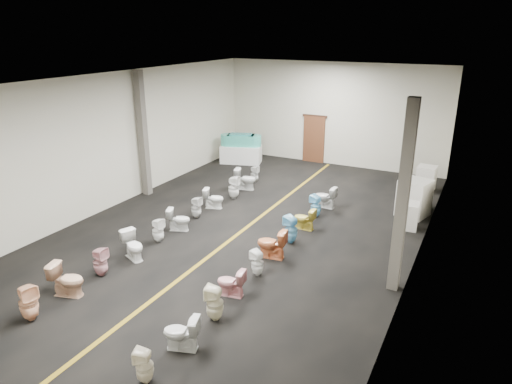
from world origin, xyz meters
TOP-DOWN VIEW (x-y plane):
  - floor at (0.00, 0.00)m, footprint 16.00×16.00m
  - ceiling at (0.00, 0.00)m, footprint 16.00×16.00m
  - wall_back at (0.00, 8.00)m, footprint 10.00×0.00m
  - wall_left at (-5.00, 0.00)m, footprint 0.00×16.00m
  - wall_right at (5.00, 0.00)m, footprint 0.00×16.00m
  - aisle_stripe at (0.00, 0.00)m, footprint 0.12×15.60m
  - back_door at (-0.80, 7.94)m, footprint 1.00×0.10m
  - door_frame at (-0.80, 7.95)m, footprint 1.15×0.08m
  - column_left at (-4.75, 1.00)m, footprint 0.25×0.25m
  - column_right at (4.75, -1.50)m, footprint 0.25×0.25m
  - display_table at (-3.69, 6.28)m, footprint 1.99×1.39m
  - bathtub at (-3.69, 6.28)m, footprint 1.79×1.05m
  - appliance_crate_a at (4.40, 2.25)m, footprint 0.69×0.69m
  - appliance_crate_b at (4.40, 3.36)m, footprint 1.10×1.10m
  - appliance_crate_c at (4.40, 4.22)m, footprint 0.78×0.78m
  - appliance_crate_d at (4.40, 6.17)m, footprint 0.70×0.70m
  - toilet_left_1 at (-1.80, -6.30)m, footprint 0.47×0.47m
  - toilet_left_2 at (-1.85, -5.25)m, footprint 0.87×0.65m
  - toilet_left_3 at (-1.84, -4.25)m, footprint 0.36×0.36m
  - toilet_left_4 at (-1.73, -3.18)m, footprint 0.86×0.68m
  - toilet_left_5 at (-1.79, -2.07)m, footprint 0.37×0.36m
  - toilet_left_6 at (-1.75, -1.13)m, footprint 0.78×0.61m
  - toilet_left_7 at (-1.82, -0.09)m, footprint 0.34×0.34m
  - toilet_left_8 at (-1.78, 0.91)m, footprint 0.76×0.56m
  - toilet_left_9 at (-1.63, 2.02)m, footprint 0.43×0.42m
  - toilet_left_10 at (-1.75, 3.12)m, footprint 0.88×0.63m
  - toilet_left_11 at (-1.82, 4.01)m, footprint 0.34×0.33m
  - toilet_right_0 at (1.55, -6.61)m, footprint 0.39×0.39m
  - toilet_right_1 at (1.60, -5.60)m, footprint 0.79×0.60m
  - toilet_right_2 at (1.66, -4.51)m, footprint 0.44×0.43m
  - toilet_right_3 at (1.50, -3.55)m, footprint 0.71×0.47m
  - toilet_right_4 at (1.62, -2.46)m, footprint 0.40×0.40m
  - toilet_right_5 at (1.53, -1.44)m, footprint 0.84×0.54m
  - toilet_right_6 at (1.63, -0.37)m, footprint 0.49×0.49m
  - toilet_right_7 at (1.63, 0.69)m, footprint 0.67×0.39m
  - toilet_right_8 at (1.60, 1.77)m, footprint 0.44×0.44m
  - toilet_right_9 at (1.60, 2.71)m, footprint 0.76×0.45m

SIDE VIEW (x-z plane):
  - floor at x=0.00m, z-range 0.00..0.00m
  - aisle_stripe at x=0.00m, z-range 0.00..0.01m
  - toilet_right_3 at x=1.50m, z-range 0.00..0.67m
  - toilet_right_7 at x=1.63m, z-range 0.00..0.68m
  - toilet_right_0 at x=1.55m, z-range 0.00..0.68m
  - toilet_right_4 at x=1.62m, z-range 0.00..0.68m
  - toilet_left_11 at x=-1.82m, z-range 0.00..0.68m
  - toilet_left_8 at x=-1.78m, z-range 0.00..0.69m
  - toilet_left_6 at x=-1.75m, z-range 0.00..0.70m
  - toilet_left_7 at x=-1.82m, z-range 0.00..0.72m
  - toilet_right_1 at x=1.60m, z-range 0.00..0.72m
  - toilet_left_5 at x=-1.79m, z-range 0.00..0.72m
  - toilet_right_8 at x=1.60m, z-range 0.00..0.75m
  - toilet_right_9 at x=1.60m, z-range 0.00..0.76m
  - toilet_left_3 at x=-1.84m, z-range 0.00..0.76m
  - toilet_left_4 at x=-1.73m, z-range 0.00..0.77m
  - toilet_left_2 at x=-1.85m, z-range 0.00..0.80m
  - display_table at x=-3.69m, z-range 0.00..0.80m
  - toilet_right_2 at x=1.66m, z-range 0.00..0.80m
  - toilet_right_5 at x=1.53m, z-range 0.00..0.81m
  - toilet_left_10 at x=-1.75m, z-range 0.00..0.81m
  - appliance_crate_a at x=4.40m, z-range 0.00..0.81m
  - toilet_right_6 at x=1.63m, z-range 0.00..0.82m
  - toilet_left_1 at x=-1.80m, z-range 0.00..0.85m
  - toilet_left_9 at x=-1.63m, z-range 0.00..0.85m
  - appliance_crate_c at x=4.40m, z-range 0.00..0.88m
  - appliance_crate_d at x=4.40m, z-range 0.00..0.94m
  - appliance_crate_b at x=4.40m, z-range 0.00..1.22m
  - back_door at x=-0.80m, z-range 0.00..2.10m
  - bathtub at x=-3.69m, z-range 0.79..1.34m
  - door_frame at x=-0.80m, z-range 2.07..2.17m
  - wall_back at x=0.00m, z-range -2.75..7.25m
  - wall_left at x=-5.00m, z-range -5.75..10.25m
  - wall_right at x=5.00m, z-range -5.75..10.25m
  - column_left at x=-4.75m, z-range 0.00..4.50m
  - column_right at x=4.75m, z-range 0.00..4.50m
  - ceiling at x=0.00m, z-range 4.50..4.50m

